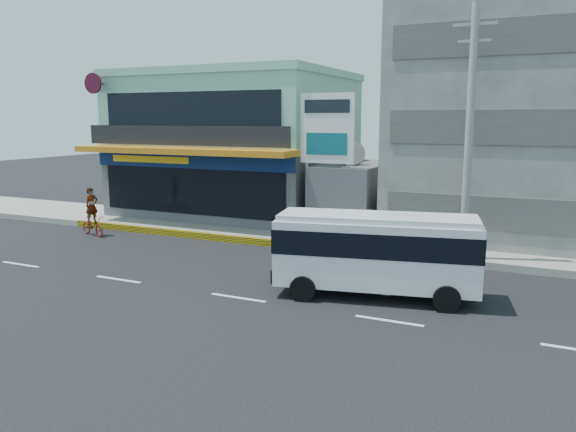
% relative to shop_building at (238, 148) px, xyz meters
% --- Properties ---
extents(ground, '(120.00, 120.00, 0.00)m').
position_rel_shop_building_xyz_m(ground, '(8.00, -13.95, -4.00)').
color(ground, black).
rests_on(ground, ground).
extents(sidewalk, '(70.00, 5.00, 0.30)m').
position_rel_shop_building_xyz_m(sidewalk, '(13.00, -4.45, -3.85)').
color(sidewalk, gray).
rests_on(sidewalk, ground).
extents(shop_building, '(12.40, 11.70, 8.00)m').
position_rel_shop_building_xyz_m(shop_building, '(0.00, 0.00, 0.00)').
color(shop_building, '#4F4E54').
rests_on(shop_building, ground).
extents(gap_structure, '(3.00, 6.00, 3.50)m').
position_rel_shop_building_xyz_m(gap_structure, '(8.00, -1.95, -2.25)').
color(gap_structure, '#4F4E54').
rests_on(gap_structure, ground).
extents(satellite_dish, '(1.50, 1.50, 0.15)m').
position_rel_shop_building_xyz_m(satellite_dish, '(8.00, -2.95, -0.42)').
color(satellite_dish, slate).
rests_on(satellite_dish, gap_structure).
extents(billboard, '(2.60, 0.18, 6.90)m').
position_rel_shop_building_xyz_m(billboard, '(7.50, -4.75, 0.93)').
color(billboard, gray).
rests_on(billboard, ground).
extents(utility_pole_near, '(1.60, 0.30, 10.00)m').
position_rel_shop_building_xyz_m(utility_pole_near, '(14.00, -6.55, 1.15)').
color(utility_pole_near, '#999993').
rests_on(utility_pole_near, ground).
extents(minibus, '(6.77, 3.31, 2.71)m').
position_rel_shop_building_xyz_m(minibus, '(12.00, -11.93, -2.38)').
color(minibus, silver).
rests_on(minibus, ground).
extents(sedan, '(4.57, 2.15, 1.51)m').
position_rel_shop_building_xyz_m(sedan, '(11.00, -10.90, -3.24)').
color(sedan, beige).
rests_on(sedan, ground).
extents(motorcycle_rider, '(1.97, 1.17, 2.39)m').
position_rel_shop_building_xyz_m(motorcycle_rider, '(-3.50, -8.41, -3.21)').
color(motorcycle_rider, '#5D110D').
rests_on(motorcycle_rider, ground).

